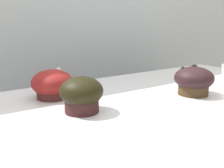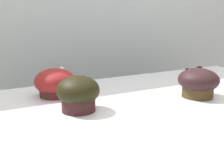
{
  "view_description": "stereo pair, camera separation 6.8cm",
  "coord_description": "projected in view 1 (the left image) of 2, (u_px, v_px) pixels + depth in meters",
  "views": [
    {
      "loc": [
        -0.54,
        -0.48,
        1.14
      ],
      "look_at": [
        -0.18,
        0.07,
        0.98
      ],
      "focal_mm": 42.0,
      "sensor_mm": 36.0,
      "label": 1
    },
    {
      "loc": [
        -0.48,
        -0.52,
        1.14
      ],
      "look_at": [
        -0.18,
        0.07,
        0.98
      ],
      "focal_mm": 42.0,
      "sensor_mm": 36.0,
      "label": 2
    }
  ],
  "objects": [
    {
      "name": "wall_back",
      "position": [
        80.0,
        73.0,
        1.22
      ],
      "size": [
        3.2,
        0.1,
        1.8
      ],
      "primitive_type": "cube",
      "color": "#A8B2B7",
      "rests_on": "ground"
    },
    {
      "name": "muffin_back_left",
      "position": [
        52.0,
        85.0,
        0.71
      ],
      "size": [
        0.11,
        0.11,
        0.08
      ],
      "color": "#48221F",
      "rests_on": "display_counter"
    },
    {
      "name": "muffin_front_center",
      "position": [
        194.0,
        80.0,
        0.74
      ],
      "size": [
        0.11,
        0.11,
        0.08
      ],
      "color": "#43301B",
      "rests_on": "display_counter"
    },
    {
      "name": "muffin_back_right",
      "position": [
        82.0,
        94.0,
        0.6
      ],
      "size": [
        0.1,
        0.1,
        0.08
      ],
      "color": "#381B1C",
      "rests_on": "display_counter"
    }
  ]
}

